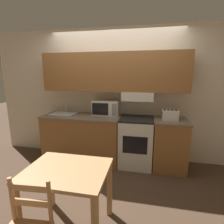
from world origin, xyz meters
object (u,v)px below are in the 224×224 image
(toaster, at_px, (170,115))
(sink_basin, at_px, (63,114))
(microwave, at_px, (106,108))
(stove_range, at_px, (136,142))
(dining_table, at_px, (67,180))

(toaster, relative_size, sink_basin, 0.60)
(microwave, bearing_deg, stove_range, -12.49)
(stove_range, bearing_deg, sink_basin, -179.75)
(stove_range, distance_m, toaster, 0.79)
(microwave, height_order, dining_table, microwave)
(stove_range, xyz_separation_m, toaster, (0.57, -0.03, 0.55))
(stove_range, xyz_separation_m, sink_basin, (-1.44, -0.01, 0.47))
(toaster, distance_m, sink_basin, 2.01)
(stove_range, relative_size, dining_table, 1.07)
(microwave, xyz_separation_m, toaster, (1.17, -0.17, -0.05))
(toaster, height_order, dining_table, toaster)
(microwave, bearing_deg, toaster, -8.11)
(stove_range, relative_size, sink_basin, 1.98)
(toaster, bearing_deg, microwave, 171.89)
(stove_range, bearing_deg, toaster, -3.38)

